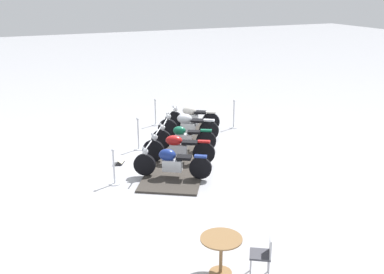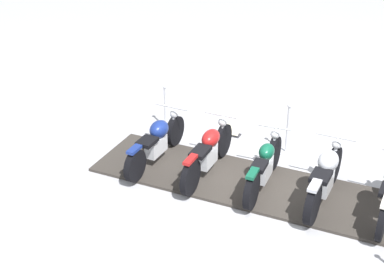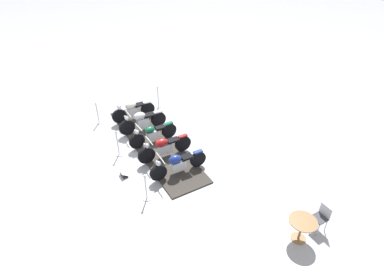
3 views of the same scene
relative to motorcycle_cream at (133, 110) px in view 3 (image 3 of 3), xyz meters
The scene contains 14 objects.
ground_plane 2.36m from the motorcycle_cream, 30.30° to the right, with size 80.00×80.00×0.00m, color #B2B2B7.
display_platform 2.35m from the motorcycle_cream, 30.30° to the right, with size 6.77×1.69×0.06m, color #38332D.
motorcycle_cream is the anchor object (origin of this frame).
motorcycle_chrome 1.14m from the motorcycle_cream, 30.99° to the right, with size 1.32×1.93×1.04m.
motorcycle_forest 2.29m from the motorcycle_cream, 31.01° to the right, with size 1.19×1.97×0.99m.
motorcycle_maroon 3.43m from the motorcycle_cream, 31.16° to the right, with size 1.30×2.02×1.02m.
motorcycle_navy 4.57m from the motorcycle_cream, 31.28° to the right, with size 1.37×2.00×0.95m.
stanchion_left_front 1.71m from the motorcycle_cream, 79.09° to the left, with size 0.30×0.30×1.14m.
stanchion_right_rear 5.39m from the motorcycle_cream, 47.69° to the right, with size 0.32×0.32×1.06m.
stanchion_right_front 1.65m from the motorcycle_cream, 142.37° to the right, with size 0.32×0.32×1.08m.
stanchion_right_mid 2.76m from the motorcycle_cream, 64.96° to the right, with size 0.33×0.33×1.14m.
info_placard 4.09m from the motorcycle_cream, 57.64° to the right, with size 0.46×0.39×0.22m.
cafe_table 9.16m from the motorcycle_cream, 20.23° to the right, with size 0.82×0.82×0.78m.
cafe_chair_near_table 9.36m from the motorcycle_cream, 15.33° to the right, with size 0.55×0.55×0.90m.
Camera 3 is at (6.70, -8.80, 7.77)m, focal length 29.03 mm.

